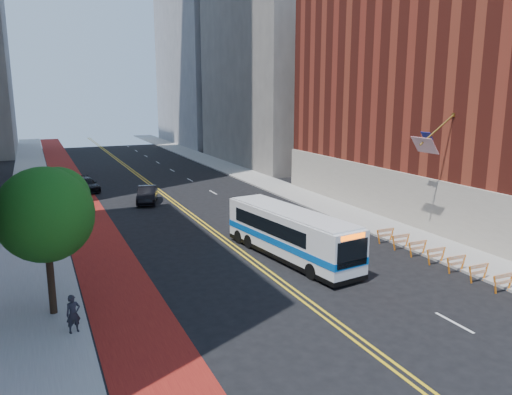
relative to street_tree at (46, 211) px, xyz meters
The scene contains 16 objects.
ground 13.68m from the street_tree, 28.25° to the right, with size 160.00×160.00×0.00m, color black.
sidewalk_left 24.45m from the street_tree, 91.81° to the left, with size 4.00×140.00×0.15m, color gray.
sidewalk_right 33.73m from the street_tree, 45.87° to the left, with size 4.00×140.00×0.15m, color gray.
bus_lane_paint 24.66m from the street_tree, 82.53° to the left, with size 3.60×140.00×0.01m, color maroon.
center_line_inner 26.84m from the street_tree, 65.21° to the left, with size 0.14×140.00×0.01m, color gold.
center_line_outer 26.99m from the street_tree, 64.51° to the left, with size 0.14×140.00×0.01m, color gold.
lane_dashes 36.09m from the street_tree, 63.34° to the left, with size 0.14×98.20×0.01m.
brick_building 34.25m from the street_tree, 10.18° to the left, with size 18.73×36.00×22.00m.
midrise_right_near 56.22m from the street_tree, 50.78° to the left, with size 18.00×26.00×40.00m, color slate.
construction_barriers 21.43m from the street_tree, ahead, with size 1.42×10.91×1.00m.
street_tree is the anchor object (origin of this frame).
transit_bus 14.21m from the street_tree, 11.66° to the left, with size 3.87×11.13×3.00m.
car_a 18.30m from the street_tree, 83.73° to the left, with size 1.50×3.73×1.27m, color black.
car_b 23.90m from the street_tree, 67.74° to the left, with size 1.63×4.67×1.54m, color black.
car_c 30.50m from the street_tree, 81.62° to the left, with size 1.91×4.69×1.36m, color black.
pedestrian 4.66m from the street_tree, 74.90° to the right, with size 0.60×0.39×1.63m, color black.
Camera 1 is at (-11.56, -17.00, 9.98)m, focal length 35.00 mm.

